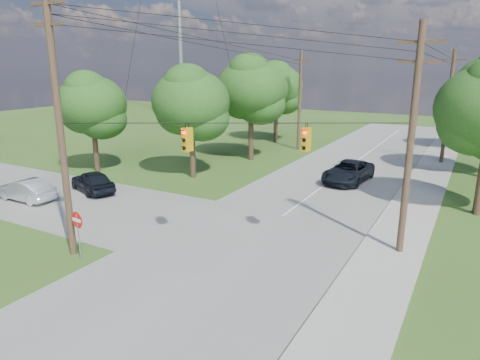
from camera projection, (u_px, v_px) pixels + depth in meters
The scene contains 17 objects.
ground at pixel (142, 280), 17.80m from camera, with size 140.00×140.00×0.00m, color #344F1A.
main_road at pixel (242, 246), 21.07m from camera, with size 10.00×100.00×0.03m, color gray.
sidewalk_east at pixel (382, 277), 17.90m from camera, with size 2.60×100.00×0.12m, color #9F9D95.
pole_sw at pixel (59, 123), 18.68m from camera, with size 2.00×0.32×12.00m.
pole_ne at pixel (411, 140), 18.93m from camera, with size 2.00×0.32×10.50m.
pole_north_e at pixel (448, 107), 37.56m from camera, with size 2.00×0.32×10.00m.
pole_north_w at pixel (300, 100), 44.11m from camera, with size 2.00×0.32×10.00m.
power_lines at pixel (290, 56), 24.44m from camera, with size 13.93×29.62×4.93m.
traffic_signals at pixel (247, 139), 18.90m from camera, with size 4.91×3.27×1.05m.
tree_w_near at pixel (191, 102), 32.67m from camera, with size 6.00×6.00×8.40m.
tree_w_mid at pixel (251, 89), 38.77m from camera, with size 6.40×6.40×9.22m.
tree_w_far at pixel (277, 87), 48.23m from camera, with size 6.00×6.00×8.73m.
tree_cross_n at pixel (92, 104), 34.41m from camera, with size 5.60×5.60×7.91m.
car_cross_dark at pixel (92, 181), 29.89m from camera, with size 1.82×4.52×1.54m, color black.
car_cross_silver at pixel (26, 190), 28.00m from camera, with size 1.52×4.35×1.43m, color silver.
car_main_north at pixel (348, 172), 32.50m from camera, with size 2.63×5.71×1.59m, color black.
do_not_enter_sign at pixel (78, 225), 19.17m from camera, with size 0.78×0.14×2.35m.
Camera 1 is at (11.42, -12.06, 8.66)m, focal length 32.00 mm.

